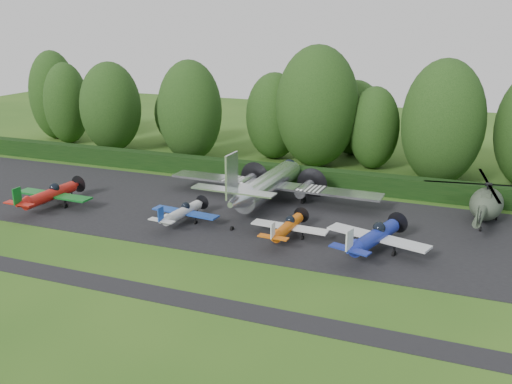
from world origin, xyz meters
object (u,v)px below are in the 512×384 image
at_px(light_plane_orange, 288,227).
at_px(helicopter, 487,201).
at_px(transport_plane, 268,185).
at_px(light_plane_white, 183,212).
at_px(light_plane_blue, 375,237).
at_px(light_plane_red, 50,195).

height_order(light_plane_orange, helicopter, helicopter).
bearing_deg(transport_plane, light_plane_white, -124.71).
bearing_deg(light_plane_blue, transport_plane, 128.67).
xyz_separation_m(light_plane_blue, helicopter, (7.72, 10.43, 0.56)).
height_order(transport_plane, light_plane_blue, transport_plane).
height_order(transport_plane, helicopter, transport_plane).
bearing_deg(helicopter, light_plane_red, -170.30).
xyz_separation_m(light_plane_orange, light_plane_blue, (6.95, -0.31, 0.27)).
relative_size(transport_plane, light_plane_white, 3.23).
relative_size(light_plane_orange, light_plane_blue, 0.79).
bearing_deg(light_plane_red, helicopter, 14.21).
bearing_deg(transport_plane, light_plane_blue, -36.92).
bearing_deg(helicopter, light_plane_blue, -132.76).
relative_size(light_plane_white, helicopter, 0.53).
distance_m(light_plane_blue, helicopter, 12.99).
bearing_deg(light_plane_red, light_plane_orange, -0.11).
relative_size(transport_plane, light_plane_blue, 2.51).
height_order(light_plane_white, light_plane_blue, light_plane_blue).
relative_size(light_plane_red, light_plane_white, 1.25).
bearing_deg(light_plane_blue, light_plane_orange, 161.11).
bearing_deg(light_plane_orange, light_plane_red, 178.92).
bearing_deg(light_plane_blue, light_plane_white, 162.22).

